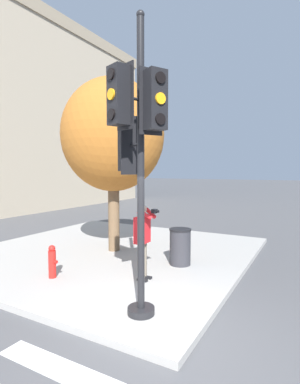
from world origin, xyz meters
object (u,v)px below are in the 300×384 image
person_photographer (143,235)px  trash_bin (180,247)px  fire_hydrant (52,262)px  traffic_signal_pole (136,142)px  street_tree (113,136)px

person_photographer → trash_bin: bearing=-12.5°
fire_hydrant → trash_bin: size_ratio=0.80×
trash_bin → person_photographer: bearing=167.5°
trash_bin → fire_hydrant: bearing=136.5°
traffic_signal_pole → person_photographer: bearing=26.7°
fire_hydrant → street_tree: bearing=3.2°
traffic_signal_pole → fire_hydrant: traffic_signal_pole is taller
traffic_signal_pole → street_tree: bearing=40.9°
street_tree → trash_bin: size_ratio=5.51×
person_photographer → street_tree: bearing=49.9°
traffic_signal_pole → street_tree: (3.24, 2.80, 0.58)m
person_photographer → fire_hydrant: bearing=115.8°
fire_hydrant → traffic_signal_pole: bearing=-103.0°
traffic_signal_pole → trash_bin: traffic_signal_pole is taller
person_photographer → trash_bin: size_ratio=1.80×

